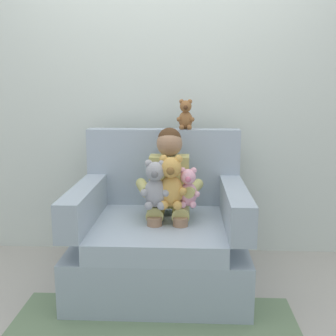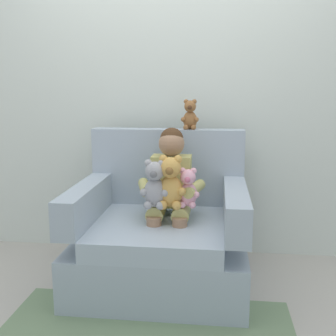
{
  "view_description": "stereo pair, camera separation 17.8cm",
  "coord_description": "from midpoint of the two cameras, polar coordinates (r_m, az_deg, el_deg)",
  "views": [
    {
      "loc": [
        0.18,
        -2.59,
        1.29
      ],
      "look_at": [
        0.06,
        -0.05,
        0.8
      ],
      "focal_mm": 45.03,
      "sensor_mm": 36.0,
      "label": 1
    },
    {
      "loc": [
        0.36,
        -2.57,
        1.29
      ],
      "look_at": [
        0.06,
        -0.05,
        0.8
      ],
      "focal_mm": 45.03,
      "sensor_mm": 36.0,
      "label": 2
    }
  ],
  "objects": [
    {
      "name": "plush_brown_on_backrest",
      "position": [
        2.99,
        0.68,
        7.14
      ],
      "size": [
        0.13,
        0.1,
        0.21
      ],
      "rotation": [
        0.0,
        0.0,
        -0.06
      ],
      "color": "brown",
      "rests_on": "armchair"
    },
    {
      "name": "back_wall",
      "position": [
        3.27,
        -1.95,
        11.12
      ],
      "size": [
        6.0,
        0.1,
        2.6
      ],
      "primitive_type": "cube",
      "color": "silver",
      "rests_on": "ground"
    },
    {
      "name": "plush_pink",
      "position": [
        2.6,
        0.77,
        -2.78
      ],
      "size": [
        0.15,
        0.12,
        0.25
      ],
      "rotation": [
        0.0,
        0.0,
        0.37
      ],
      "color": "#EAA8BC",
      "rests_on": "armchair"
    },
    {
      "name": "armchair",
      "position": [
        2.81,
        -2.89,
        -9.32
      ],
      "size": [
        1.09,
        0.96,
        0.99
      ],
      "color": "#9EADBC",
      "rests_on": "ground"
    },
    {
      "name": "seated_child",
      "position": [
        2.74,
        -1.73,
        -2.34
      ],
      "size": [
        0.45,
        0.39,
        0.82
      ],
      "rotation": [
        0.0,
        0.0,
        0.01
      ],
      "color": "tan",
      "rests_on": "armchair"
    },
    {
      "name": "plush_grey",
      "position": [
        2.57,
        -3.71,
        -2.41
      ],
      "size": [
        0.18,
        0.15,
        0.3
      ],
      "rotation": [
        0.0,
        0.0,
        -0.09
      ],
      "color": "#9E9EA3",
      "rests_on": "armchair"
    },
    {
      "name": "plush_honey",
      "position": [
        2.57,
        -1.59,
        -2.09
      ],
      "size": [
        0.2,
        0.16,
        0.33
      ],
      "rotation": [
        0.0,
        0.0,
        0.12
      ],
      "color": "gold",
      "rests_on": "armchair"
    },
    {
      "name": "ground_plane",
      "position": [
        2.9,
        -2.91,
        -15.49
      ],
      "size": [
        8.0,
        8.0,
        0.0
      ],
      "primitive_type": "plane",
      "color": "#ADA89E"
    }
  ]
}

